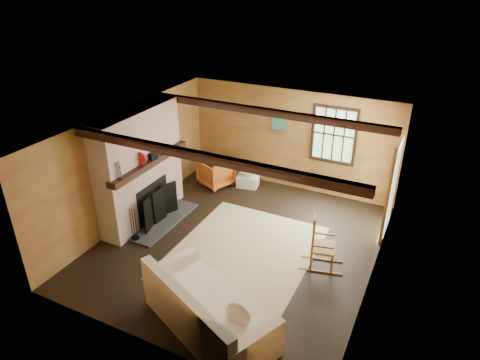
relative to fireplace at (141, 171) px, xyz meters
The scene contains 10 objects.
ground 2.48m from the fireplace, ahead, with size 5.50×5.50×0.00m, color black.
room_envelope 2.52m from the fireplace, ahead, with size 5.02×5.52×2.44m.
fireplace is the anchor object (origin of this frame).
rug 2.67m from the fireplace, ahead, with size 2.50×3.00×0.01m, color #C4BB83.
rocking_chair 3.88m from the fireplace, ahead, with size 0.84×0.56×1.06m.
sofa 3.60m from the fireplace, 38.11° to the right, with size 2.39×1.77×0.89m.
firewood_pile 2.79m from the fireplace, 84.78° to the left, with size 0.62×0.11×0.23m.
laundry_basket 2.81m from the fireplace, 59.41° to the left, with size 0.50×0.38×0.30m, color white.
basket_pillow 2.74m from the fireplace, 59.41° to the left, with size 0.42×0.34×0.21m, color white.
armchair 2.24m from the fireplace, 73.30° to the left, with size 0.70×0.73×0.66m, color #BF6026.
Camera 1 is at (3.06, -6.16, 4.89)m, focal length 32.00 mm.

